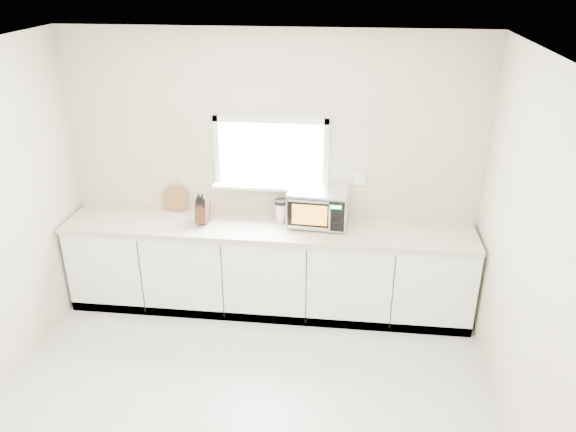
# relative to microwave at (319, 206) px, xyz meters

# --- Properties ---
(back_wall) EXTENTS (4.00, 0.17, 2.70)m
(back_wall) POSITION_rel_microwave_xyz_m (-0.47, 0.20, 0.26)
(back_wall) COLOR beige
(back_wall) RESTS_ON ground
(cabinets) EXTENTS (3.92, 0.60, 0.88)m
(cabinets) POSITION_rel_microwave_xyz_m (-0.47, -0.10, -0.67)
(cabinets) COLOR white
(cabinets) RESTS_ON ground
(countertop) EXTENTS (3.92, 0.64, 0.04)m
(countertop) POSITION_rel_microwave_xyz_m (-0.47, -0.11, -0.21)
(countertop) COLOR beige
(countertop) RESTS_ON cabinets
(microwave) EXTENTS (0.57, 0.48, 0.36)m
(microwave) POSITION_rel_microwave_xyz_m (0.00, 0.00, 0.00)
(microwave) COLOR black
(microwave) RESTS_ON countertop
(knife_block) EXTENTS (0.12, 0.23, 0.32)m
(knife_block) POSITION_rel_microwave_xyz_m (-1.10, -0.12, -0.05)
(knife_block) COLOR #422417
(knife_block) RESTS_ON countertop
(cutting_board) EXTENTS (0.27, 0.07, 0.27)m
(cutting_board) POSITION_rel_microwave_xyz_m (-1.45, 0.14, -0.05)
(cutting_board) COLOR olive
(cutting_board) RESTS_ON countertop
(coffee_grinder) EXTENTS (0.17, 0.17, 0.23)m
(coffee_grinder) POSITION_rel_microwave_xyz_m (-0.36, 0.00, -0.07)
(coffee_grinder) COLOR silver
(coffee_grinder) RESTS_ON countertop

